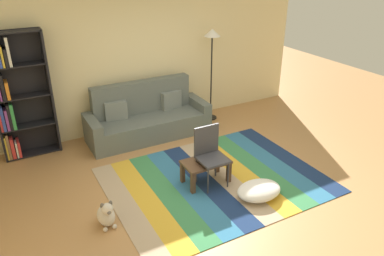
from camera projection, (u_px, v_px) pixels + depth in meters
ground_plane at (212, 185)px, 5.61m from camera, size 14.00×14.00×0.00m
back_wall at (143, 57)px, 7.06m from camera, size 6.80×0.10×2.70m
rug at (215, 180)px, 5.72m from camera, size 3.17×2.43×0.01m
couch at (147, 118)px, 6.99m from camera, size 2.26×0.80×1.00m
bookshelf at (14, 97)px, 6.00m from camera, size 0.90×0.28×2.09m
coffee_table at (206, 165)px, 5.55m from camera, size 0.69×0.41×0.36m
pouf at (259, 190)px, 5.29m from camera, size 0.66×0.49×0.20m
dog at (106, 215)px, 4.73m from camera, size 0.22×0.35×0.40m
standing_lamp at (212, 45)px, 7.19m from camera, size 0.32×0.32×1.84m
tv_remote at (201, 162)px, 5.48m from camera, size 0.06×0.15×0.02m
folding_chair at (209, 151)px, 5.45m from camera, size 0.40×0.40×0.90m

